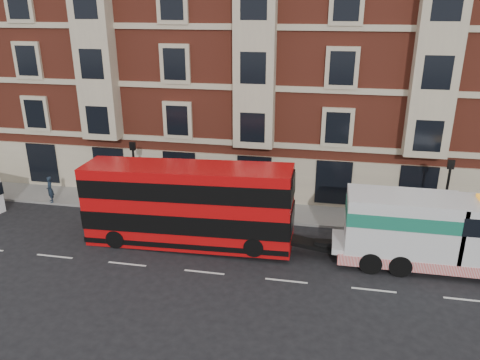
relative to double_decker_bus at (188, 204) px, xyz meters
name	(u,v)px	position (x,y,z in m)	size (l,w,h in m)	color
ground	(204,272)	(1.55, -2.63, -2.37)	(120.00, 120.00, 0.00)	black
sidewalk	(235,209)	(1.55, 4.87, -2.29)	(90.00, 3.00, 0.15)	slate
victorian_terrace	(263,37)	(2.05, 12.37, 7.70)	(45.00, 12.00, 20.40)	maroon
lamp_post_west	(135,171)	(-4.45, 3.57, 0.31)	(0.35, 0.15, 4.35)	black
lamp_post_east	(446,192)	(13.55, 3.57, 0.31)	(0.35, 0.15, 4.35)	black
double_decker_bus	(188,204)	(0.00, 0.00, 0.00)	(11.04, 2.53, 4.47)	red
tow_truck	(427,231)	(12.06, 0.00, -0.41)	(8.84, 2.61, 3.68)	silver
pedestrian	(50,189)	(-10.38, 3.52, -1.35)	(0.63, 0.42, 1.74)	#192432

